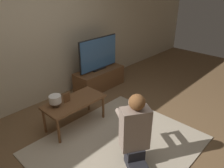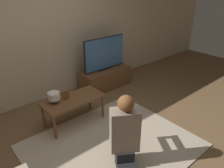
% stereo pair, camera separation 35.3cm
% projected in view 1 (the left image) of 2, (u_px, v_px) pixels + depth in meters
% --- Properties ---
extents(ground_plane, '(10.00, 10.00, 0.00)m').
position_uv_depth(ground_plane, '(118.00, 146.00, 3.09)').
color(ground_plane, brown).
extents(wall_back, '(10.00, 0.06, 2.60)m').
position_uv_depth(wall_back, '(35.00, 33.00, 3.72)').
color(wall_back, beige).
rests_on(wall_back, ground_plane).
extents(rug, '(2.20, 1.83, 0.02)m').
position_uv_depth(rug, '(118.00, 145.00, 3.09)').
color(rug, '#BCAD93').
rests_on(rug, ground_plane).
extents(tv_stand, '(1.09, 0.45, 0.41)m').
position_uv_depth(tv_stand, '(99.00, 79.00, 4.68)').
color(tv_stand, brown).
rests_on(tv_stand, ground_plane).
extents(tv, '(0.99, 0.08, 0.68)m').
position_uv_depth(tv, '(99.00, 54.00, 4.44)').
color(tv, black).
rests_on(tv, tv_stand).
extents(coffee_table, '(0.95, 0.45, 0.45)m').
position_uv_depth(coffee_table, '(74.00, 104.00, 3.37)').
color(coffee_table, brown).
rests_on(coffee_table, ground_plane).
extents(person_kneeling, '(0.62, 0.77, 0.99)m').
position_uv_depth(person_kneeling, '(135.00, 132.00, 2.59)').
color(person_kneeling, '#232328').
rests_on(person_kneeling, rug).
extents(picture_frame, '(0.11, 0.01, 0.15)m').
position_uv_depth(picture_frame, '(67.00, 98.00, 3.28)').
color(picture_frame, brown).
rests_on(picture_frame, coffee_table).
extents(table_lamp, '(0.18, 0.18, 0.17)m').
position_uv_depth(table_lamp, '(55.00, 100.00, 3.17)').
color(table_lamp, '#4C3823').
rests_on(table_lamp, coffee_table).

